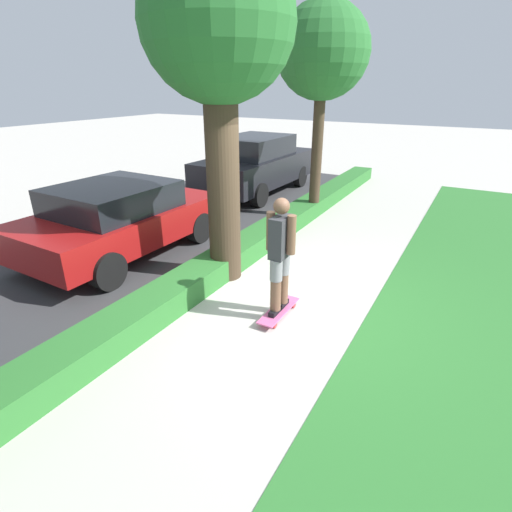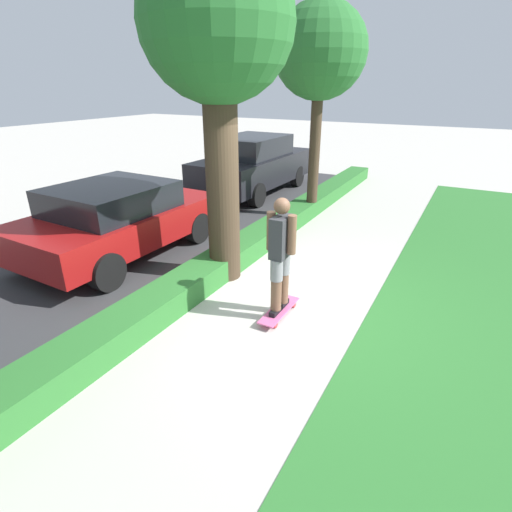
# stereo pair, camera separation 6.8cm
# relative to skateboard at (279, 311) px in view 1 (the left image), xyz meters

# --- Properties ---
(ground_plane) EXTENTS (60.00, 60.00, 0.00)m
(ground_plane) POSITION_rel_skateboard_xyz_m (0.37, -0.10, -0.08)
(ground_plane) COLOR #BCB7AD
(street_asphalt) EXTENTS (18.40, 5.00, 0.01)m
(street_asphalt) POSITION_rel_skateboard_xyz_m (0.37, 4.10, -0.07)
(street_asphalt) COLOR #38383A
(street_asphalt) RESTS_ON ground_plane
(hedge_row) EXTENTS (18.40, 0.60, 0.37)m
(hedge_row) POSITION_rel_skateboard_xyz_m (0.37, 1.50, 0.10)
(hedge_row) COLOR #2D702D
(hedge_row) RESTS_ON ground_plane
(skateboard) EXTENTS (0.90, 0.24, 0.10)m
(skateboard) POSITION_rel_skateboard_xyz_m (0.00, 0.00, 0.00)
(skateboard) COLOR #DB5B93
(skateboard) RESTS_ON ground_plane
(skater_person) EXTENTS (0.49, 0.42, 1.63)m
(skater_person) POSITION_rel_skateboard_xyz_m (0.00, -0.00, 0.89)
(skater_person) COLOR black
(skater_person) RESTS_ON skateboard
(tree_mid) EXTENTS (2.16, 2.16, 4.90)m
(tree_mid) POSITION_rel_skateboard_xyz_m (0.73, 1.38, 3.57)
(tree_mid) COLOR #423323
(tree_mid) RESTS_ON ground_plane
(tree_far) EXTENTS (2.01, 2.01, 4.69)m
(tree_far) POSITION_rel_skateboard_xyz_m (4.59, 1.33, 3.55)
(tree_far) COLOR #423323
(tree_far) RESTS_ON ground_plane
(parked_car_middle) EXTENTS (3.89, 2.09, 1.37)m
(parked_car_middle) POSITION_rel_skateboard_xyz_m (0.55, 3.67, 0.64)
(parked_car_middle) COLOR maroon
(parked_car_middle) RESTS_ON ground_plane
(parked_car_rear) EXTENTS (4.35, 1.94, 1.66)m
(parked_car_rear) POSITION_rel_skateboard_xyz_m (5.94, 3.74, 0.78)
(parked_car_rear) COLOR black
(parked_car_rear) RESTS_ON ground_plane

